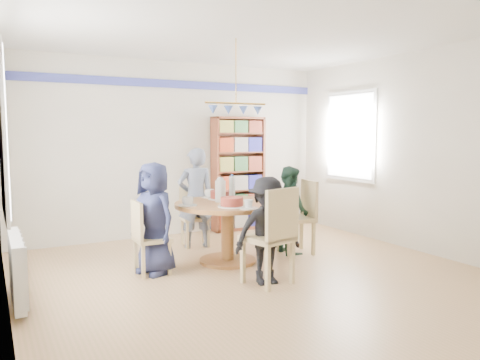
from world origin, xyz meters
TOP-DOWN VIEW (x-y plane):
  - ground at (0.00, 0.00)m, footprint 5.00×5.00m
  - room_shell at (-0.26, 0.87)m, footprint 5.00×5.00m
  - radiator at (-2.42, 0.30)m, footprint 0.12×1.00m
  - dining_table at (-0.03, 0.67)m, footprint 1.30×1.30m
  - chair_left at (-1.08, 0.65)m, footprint 0.38×0.38m
  - chair_right at (1.05, 0.61)m, footprint 0.49×0.49m
  - chair_far at (-0.05, 1.71)m, footprint 0.42×0.42m
  - chair_near at (-0.01, -0.36)m, footprint 0.56×0.56m
  - person_left at (-0.98, 0.65)m, footprint 0.61×0.73m
  - person_right at (0.91, 0.68)m, footprint 0.53×0.63m
  - person_far at (-0.08, 1.55)m, footprint 0.56×0.41m
  - person_near at (-0.04, -0.28)m, footprint 0.78×0.50m
  - bookshelf at (1.02, 2.34)m, footprint 0.89×0.27m
  - tableware at (-0.06, 0.69)m, footprint 1.27×1.27m

SIDE VIEW (x-z plane):
  - ground at x=0.00m, z-range 0.00..0.00m
  - radiator at x=-2.42m, z-range 0.05..0.65m
  - chair_far at x=-0.05m, z-range 0.04..0.88m
  - chair_left at x=-1.08m, z-range 0.04..0.89m
  - chair_right at x=1.05m, z-range 0.05..1.02m
  - dining_table at x=-0.03m, z-range 0.18..0.93m
  - chair_near at x=-0.01m, z-range 0.05..1.09m
  - person_near at x=-0.04m, z-range 0.00..1.15m
  - person_right at x=0.91m, z-range 0.00..1.17m
  - person_left at x=-0.98m, z-range 0.00..1.28m
  - person_far at x=-0.08m, z-range 0.00..1.40m
  - tableware at x=-0.06m, z-range 0.66..0.99m
  - bookshelf at x=1.02m, z-range -0.01..1.85m
  - room_shell at x=-0.26m, z-range -0.85..4.15m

